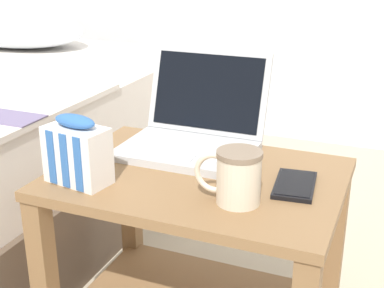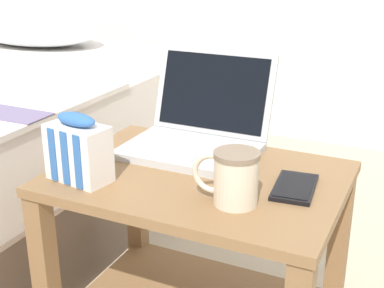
# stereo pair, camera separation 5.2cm
# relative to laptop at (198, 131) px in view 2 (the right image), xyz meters

# --- Properties ---
(bedside_table) EXTENTS (0.61, 0.44, 0.47)m
(bedside_table) POSITION_rel_laptop_xyz_m (0.07, -0.14, -0.22)
(bedside_table) COLOR olive
(bedside_table) RESTS_ON ground_plane
(laptop) EXTENTS (0.31, 0.28, 0.22)m
(laptop) POSITION_rel_laptop_xyz_m (0.00, 0.00, 0.00)
(laptop) COLOR #B7BABC
(laptop) RESTS_ON bedside_table
(mug_front_left) EXTENTS (0.13, 0.09, 0.10)m
(mug_front_left) POSITION_rel_laptop_xyz_m (0.18, -0.23, 0.01)
(mug_front_left) COLOR beige
(mug_front_left) RESTS_ON bedside_table
(snack_bag) EXTENTS (0.14, 0.09, 0.15)m
(snack_bag) POSITION_rel_laptop_xyz_m (-0.15, -0.27, 0.02)
(snack_bag) COLOR white
(snack_bag) RESTS_ON bedside_table
(cell_phone) EXTENTS (0.09, 0.15, 0.01)m
(cell_phone) POSITION_rel_laptop_xyz_m (0.27, -0.13, -0.04)
(cell_phone) COLOR black
(cell_phone) RESTS_ON bedside_table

